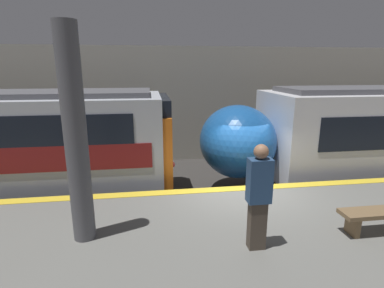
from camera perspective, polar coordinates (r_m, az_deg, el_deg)
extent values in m
plane|color=#33302D|center=(8.43, 8.67, -14.95)|extent=(120.00, 120.00, 0.00)
cube|color=slate|center=(6.45, 14.54, -19.54)|extent=(40.00, 4.23, 1.11)
cube|color=gold|center=(7.81, 9.30, -8.32)|extent=(40.00, 0.30, 0.01)
cube|color=#B2AD9E|center=(13.44, 1.56, 7.49)|extent=(50.00, 0.15, 4.99)
cylinder|color=#56565B|center=(5.35, -21.28, 1.07)|extent=(0.38, 0.38, 3.71)
ellipsoid|color=#195199|center=(9.72, 8.64, 0.52)|extent=(2.42, 2.72, 2.32)
sphere|color=#F2EFCC|center=(9.60, 3.11, -2.06)|extent=(0.20, 0.20, 0.20)
cube|color=orange|center=(9.35, -5.13, -0.44)|extent=(0.25, 2.90, 2.21)
cube|color=black|center=(9.13, -5.29, 6.26)|extent=(0.25, 2.60, 0.88)
sphere|color=#EA4C42|center=(8.83, -3.83, -3.93)|extent=(0.18, 0.18, 0.18)
sphere|color=#EA4C42|center=(10.10, -4.41, -1.57)|extent=(0.18, 0.18, 0.18)
cube|color=#473D33|center=(5.33, 12.24, -14.82)|extent=(0.28, 0.20, 0.85)
cube|color=navy|center=(4.99, 12.73, -6.84)|extent=(0.38, 0.24, 0.74)
sphere|color=#9E7051|center=(4.84, 13.04, -1.43)|extent=(0.24, 0.24, 0.24)
cube|color=brown|center=(6.40, 28.30, -13.31)|extent=(0.10, 0.32, 0.41)
cube|color=brown|center=(6.63, 32.24, -10.93)|extent=(1.50, 0.40, 0.08)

